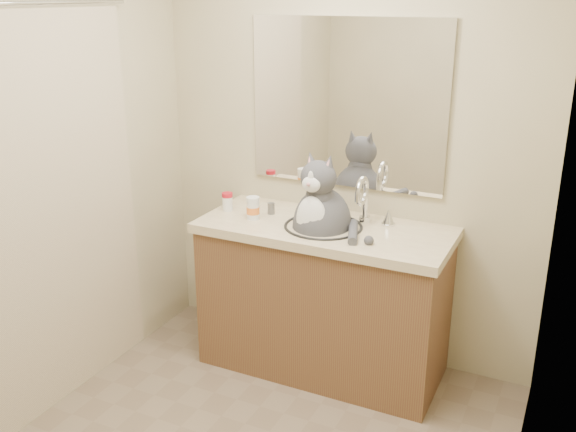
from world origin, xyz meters
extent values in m
cube|color=#C0B58D|center=(0.00, 1.25, 1.20)|extent=(2.20, 0.01, 2.40)
cube|color=#C0B58D|center=(-1.10, 0.00, 1.20)|extent=(0.01, 2.50, 2.40)
cube|color=#C0B58D|center=(1.10, 0.00, 1.20)|extent=(0.01, 2.50, 2.40)
cube|color=brown|center=(0.00, 0.96, 0.40)|extent=(1.30, 0.55, 0.80)
cube|color=beige|center=(0.00, 0.96, 0.83)|extent=(1.34, 0.59, 0.05)
torus|color=black|center=(0.00, 0.94, 0.85)|extent=(0.42, 0.42, 0.02)
ellipsoid|color=white|center=(0.00, 0.94, 0.78)|extent=(0.40, 0.40, 0.15)
cylinder|color=silver|center=(0.17, 1.11, 0.95)|extent=(0.03, 0.03, 0.18)
torus|color=silver|center=(0.17, 1.05, 1.04)|extent=(0.03, 0.16, 0.16)
cone|color=silver|center=(0.30, 1.11, 0.90)|extent=(0.06, 0.06, 0.08)
cube|color=white|center=(0.00, 1.24, 1.45)|extent=(1.10, 0.02, 0.90)
cube|color=beige|center=(-1.05, 0.10, 1.00)|extent=(0.01, 1.20, 1.90)
cylinder|color=silver|center=(-1.05, 0.10, 1.97)|extent=(0.02, 1.30, 0.02)
ellipsoid|color=#46464B|center=(-0.01, 0.95, 0.85)|extent=(0.34, 0.37, 0.42)
ellipsoid|color=white|center=(-0.02, 0.84, 0.91)|extent=(0.18, 0.11, 0.26)
ellipsoid|color=#46464B|center=(-0.01, 0.90, 1.12)|extent=(0.21, 0.18, 0.18)
ellipsoid|color=white|center=(-0.02, 0.83, 1.11)|extent=(0.10, 0.06, 0.08)
sphere|color=#D88C8C|center=(-0.03, 0.80, 1.12)|extent=(0.02, 0.02, 0.02)
cone|color=#46464B|center=(-0.07, 0.92, 1.21)|extent=(0.09, 0.07, 0.09)
cone|color=#46464B|center=(0.04, 0.91, 1.21)|extent=(0.09, 0.07, 0.09)
cylinder|color=#46464B|center=(0.19, 0.89, 0.87)|extent=(0.13, 0.28, 0.05)
cylinder|color=white|center=(-0.59, 0.96, 0.89)|extent=(0.08, 0.08, 0.08)
cylinder|color=red|center=(-0.59, 0.96, 0.94)|extent=(0.08, 0.08, 0.02)
cylinder|color=white|center=(-0.39, 0.90, 0.90)|extent=(0.09, 0.09, 0.10)
cylinder|color=orange|center=(-0.39, 0.90, 0.90)|extent=(0.09, 0.09, 0.04)
cylinder|color=white|center=(-0.39, 0.90, 0.96)|extent=(0.10, 0.10, 0.02)
cylinder|color=slate|center=(-0.34, 1.01, 0.88)|extent=(0.05, 0.05, 0.06)
camera|label=1|loc=(1.20, -1.98, 2.01)|focal=40.00mm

